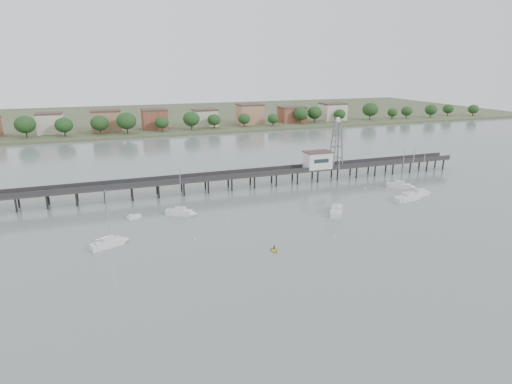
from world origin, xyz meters
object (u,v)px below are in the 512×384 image
sailboat_c (337,209)px  sailboat_e (404,186)px  pier (241,175)px  lattice_tower (337,144)px  sailboat_b (185,213)px  sailboat_f (422,193)px  white_tender (134,217)px  yellow_dinghy (274,251)px  sailboat_d (412,197)px  sailboat_a (114,242)px

sailboat_c → sailboat_e: size_ratio=1.16×
pier → lattice_tower: (31.50, 0.00, 7.31)m
sailboat_b → sailboat_c: size_ratio=0.82×
sailboat_b → sailboat_f: 65.99m
lattice_tower → white_tender: lattice_tower is taller
sailboat_c → white_tender: size_ratio=4.37×
sailboat_f → white_tender: (-77.53, 8.01, -0.27)m
lattice_tower → sailboat_f: size_ratio=1.25×
pier → lattice_tower: lattice_tower is taller
pier → yellow_dinghy: bearing=-99.6°
sailboat_b → white_tender: 11.97m
sailboat_e → white_tender: size_ratio=3.78×
sailboat_b → sailboat_e: sailboat_e is taller
sailboat_d → sailboat_c: size_ratio=1.05×
lattice_tower → sailboat_e: 23.83m
sailboat_d → lattice_tower: bearing=97.7°
sailboat_d → sailboat_c: bearing=173.4°
white_tender → sailboat_c: bearing=-36.3°
lattice_tower → yellow_dinghy: (-39.08, -44.62, -11.10)m
sailboat_c → sailboat_f: (29.43, 3.84, 0.01)m
sailboat_a → sailboat_e: bearing=-13.1°
sailboat_e → yellow_dinghy: size_ratio=5.38×
sailboat_a → sailboat_d: bearing=-19.5°
sailboat_b → sailboat_d: bearing=20.8°
sailboat_b → sailboat_c: (36.27, -10.05, -0.01)m
sailboat_a → sailboat_f: size_ratio=1.01×
sailboat_f → yellow_dinghy: (-52.96, -20.31, -0.65)m
sailboat_b → white_tender: size_ratio=3.57×
lattice_tower → sailboat_e: lattice_tower is taller
lattice_tower → yellow_dinghy: 60.35m
pier → sailboat_c: 32.51m
sailboat_f → white_tender: size_ratio=3.66×
sailboat_f → yellow_dinghy: sailboat_f is taller
white_tender → sailboat_d: bearing=-30.1°
pier → lattice_tower: 32.34m
sailboat_a → sailboat_e: sailboat_e is taller
white_tender → sailboat_b: bearing=-31.1°
white_tender → sailboat_f: bearing=-28.4°
pier → yellow_dinghy: pier is taller
sailboat_a → yellow_dinghy: size_ratio=5.24×
lattice_tower → sailboat_a: lattice_tower is taller
lattice_tower → yellow_dinghy: bearing=-131.2°
sailboat_e → lattice_tower: bearing=168.6°
sailboat_c → sailboat_f: 29.68m
pier → sailboat_b: size_ratio=12.40×
sailboat_b → sailboat_e: 65.56m
sailboat_b → lattice_tower: bearing=47.5°
lattice_tower → sailboat_a: 76.06m
sailboat_a → sailboat_e: (82.38, 14.55, -0.00)m
sailboat_a → white_tender: size_ratio=3.68×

